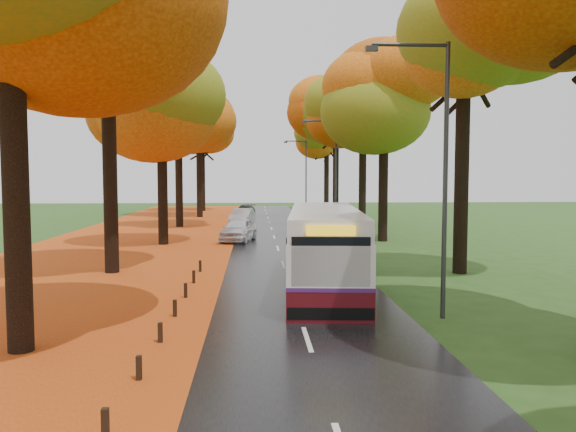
{
  "coord_description": "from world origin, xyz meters",
  "views": [
    {
      "loc": [
        -1.32,
        -7.97,
        4.18
      ],
      "look_at": [
        0.0,
        14.18,
        2.6
      ],
      "focal_mm": 35.0,
      "sensor_mm": 36.0,
      "label": 1
    }
  ],
  "objects": [
    {
      "name": "streetlamp_far",
      "position": [
        3.95,
        52.0,
        4.71
      ],
      "size": [
        2.45,
        0.18,
        8.0
      ],
      "color": "#333538",
      "rests_on": "ground"
    },
    {
      "name": "car_silver",
      "position": [
        -2.35,
        38.8,
        0.76
      ],
      "size": [
        2.22,
        4.55,
        1.44
      ],
      "primitive_type": "imported",
      "rotation": [
        0.0,
        0.0,
        -0.17
      ],
      "color": "#AFB2B8",
      "rests_on": "road"
    },
    {
      "name": "streetlamp_near",
      "position": [
        3.95,
        8.0,
        4.71
      ],
      "size": [
        2.45,
        0.18,
        8.0
      ],
      "color": "#333538",
      "rests_on": "ground"
    },
    {
      "name": "bollard_row",
      "position": [
        -3.7,
        4.7,
        0.26
      ],
      "size": [
        0.11,
        23.51,
        0.52
      ],
      "color": "black",
      "rests_on": "ground"
    },
    {
      "name": "trees_right",
      "position": [
        7.19,
        26.91,
        9.69
      ],
      "size": [
        9.3,
        74.2,
        13.96
      ],
      "color": "black",
      "rests_on": "ground"
    },
    {
      "name": "trees_left",
      "position": [
        -7.18,
        27.06,
        9.53
      ],
      "size": [
        9.2,
        74.0,
        13.88
      ],
      "color": "black",
      "rests_on": "ground"
    },
    {
      "name": "streetlamp_mid",
      "position": [
        3.95,
        30.0,
        4.71
      ],
      "size": [
        2.45,
        0.18,
        8.0
      ],
      "color": "#333538",
      "rests_on": "ground"
    },
    {
      "name": "road",
      "position": [
        0.0,
        25.0,
        0.02
      ],
      "size": [
        6.5,
        90.0,
        0.04
      ],
      "primitive_type": "cube",
      "color": "black",
      "rests_on": "ground"
    },
    {
      "name": "car_white",
      "position": [
        -2.35,
        27.7,
        0.77
      ],
      "size": [
        2.63,
        4.58,
        1.47
      ],
      "primitive_type": "imported",
      "rotation": [
        0.0,
        0.0,
        -0.22
      ],
      "color": "silver",
      "rests_on": "road"
    },
    {
      "name": "car_dark",
      "position": [
        -2.32,
        50.31,
        0.61
      ],
      "size": [
        2.44,
        4.19,
        1.14
      ],
      "primitive_type": "imported",
      "rotation": [
        0.0,
        0.0,
        -0.23
      ],
      "color": "black",
      "rests_on": "road"
    },
    {
      "name": "centre_line",
      "position": [
        0.0,
        25.0,
        0.04
      ],
      "size": [
        0.12,
        90.0,
        0.01
      ],
      "primitive_type": "cube",
      "color": "silver",
      "rests_on": "road"
    },
    {
      "name": "leaf_drift",
      "position": [
        -3.05,
        25.0,
        0.04
      ],
      "size": [
        0.9,
        90.0,
        0.01
      ],
      "primitive_type": "cube",
      "color": "#D95D16",
      "rests_on": "road"
    },
    {
      "name": "leaf_verge",
      "position": [
        -9.0,
        25.0,
        0.01
      ],
      "size": [
        12.0,
        90.0,
        0.02
      ],
      "primitive_type": "cube",
      "color": "#952B0D",
      "rests_on": "ground"
    },
    {
      "name": "bus",
      "position": [
        1.3,
        12.88,
        1.56
      ],
      "size": [
        3.54,
        11.23,
        2.91
      ],
      "rotation": [
        0.0,
        0.0,
        -0.09
      ],
      "color": "#490B11",
      "rests_on": "road"
    }
  ]
}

